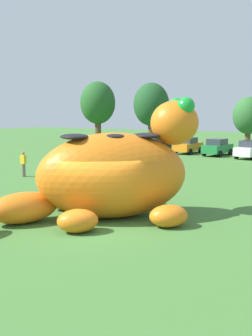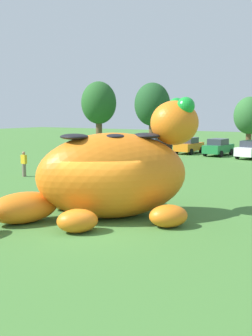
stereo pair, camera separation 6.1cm
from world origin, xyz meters
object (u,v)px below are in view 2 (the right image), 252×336
object	(u,v)px
giant_inflatable_creature	(113,174)
car_black	(155,145)
spectator_mid_field	(149,161)
spectator_near_inflatable	(24,164)
car_white	(252,150)
car_orange	(189,145)
car_green	(218,147)

from	to	relation	value
giant_inflatable_creature	car_black	bearing A→B (deg)	114.65
giant_inflatable_creature	spectator_mid_field	distance (m)	12.83
spectator_near_inflatable	giant_inflatable_creature	bearing A→B (deg)	-27.30
car_white	spectator_mid_field	bearing A→B (deg)	-105.57
car_orange	spectator_near_inflatable	bearing A→B (deg)	-98.18
giant_inflatable_creature	car_black	size ratio (longest dim) A/B	2.12
giant_inflatable_creature	spectator_mid_field	size ratio (longest dim) A/B	5.30
car_green	spectator_mid_field	size ratio (longest dim) A/B	2.47
giant_inflatable_creature	car_orange	xyz separation A→B (m)	(-8.21, 26.51, -0.95)
car_orange	spectator_mid_field	world-z (taller)	car_orange
giant_inflatable_creature	car_orange	world-z (taller)	giant_inflatable_creature
giant_inflatable_creature	car_black	distance (m)	27.81
car_orange	car_white	bearing A→B (deg)	-10.98
spectator_mid_field	car_green	bearing A→B (deg)	89.55
car_green	car_white	bearing A→B (deg)	-13.68
car_white	spectator_mid_field	size ratio (longest dim) A/B	2.53
giant_inflatable_creature	spectator_mid_field	xyz separation A→B (m)	(-4.90, 11.82, -0.96)
car_orange	spectator_near_inflatable	xyz separation A→B (m)	(-2.98, -20.73, -0.01)
giant_inflatable_creature	car_green	distance (m)	26.48
car_orange	spectator_near_inflatable	size ratio (longest dim) A/B	2.43
spectator_mid_field	giant_inflatable_creature	bearing A→B (deg)	-67.49
car_green	giant_inflatable_creature	bearing A→B (deg)	-79.58
car_green	spectator_near_inflatable	size ratio (longest dim) A/B	2.47
car_black	car_green	bearing A→B (deg)	6.38
car_white	spectator_near_inflatable	world-z (taller)	car_white
car_orange	giant_inflatable_creature	bearing A→B (deg)	-72.79
giant_inflatable_creature	car_black	world-z (taller)	giant_inflatable_creature
car_black	car_green	world-z (taller)	same
car_white	car_orange	bearing A→B (deg)	169.02
car_green	spectator_near_inflatable	xyz separation A→B (m)	(-6.41, -20.25, -0.01)
car_orange	car_black	bearing A→B (deg)	-159.73
car_white	spectator_mid_field	world-z (taller)	car_white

